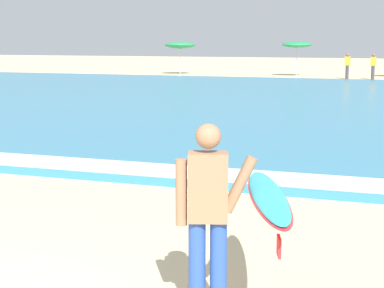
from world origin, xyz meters
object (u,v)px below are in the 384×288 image
Objects in this scene: surfer_with_board at (237,204)px; beach_umbrella_1 at (297,45)px; beachgoer_near_row_right at (347,65)px; beachgoer_near_row_left at (373,66)px; beach_umbrella_0 at (180,45)px.

beach_umbrella_1 reaches higher than surfer_with_board.
beach_umbrella_1 is 1.47× the size of beachgoer_near_row_right.
surfer_with_board is 34.38m from beachgoer_near_row_left.
beachgoer_near_row_left is 1.56m from beachgoer_near_row_right.
beach_umbrella_0 is at bearing 110.68° from surfer_with_board.
beachgoer_near_row_left is (13.05, -1.71, -1.17)m from beach_umbrella_0.
beach_umbrella_0 is at bearing -177.34° from beach_umbrella_1.
beach_umbrella_0 is 1.44× the size of beachgoer_near_row_left.
surfer_with_board is 38.59m from beach_umbrella_0.
beachgoer_near_row_left and beachgoer_near_row_right have the same top height.
surfer_with_board is 34.66m from beachgoer_near_row_right.
beachgoer_near_row_left is 1.00× the size of beachgoer_near_row_right.
beach_umbrella_0 reaches higher than surfer_with_board.
surfer_with_board reaches higher than beachgoer_near_row_right.
beach_umbrella_1 is 5.55m from beachgoer_near_row_left.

